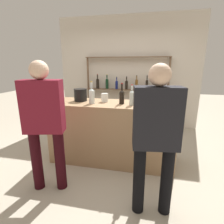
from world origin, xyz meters
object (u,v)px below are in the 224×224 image
object	(u,v)px
wine_glass	(158,96)
customer_right	(156,133)
counter_bottle_3	(142,100)
counter_bottle_2	(92,95)
cork_jar	(105,98)
customer_left	(44,119)
ice_bucket	(80,95)
counter_bottle_1	(132,97)
counter_bottle_0	(122,96)

from	to	relation	value
wine_glass	customer_right	world-z (taller)	customer_right
counter_bottle_3	counter_bottle_2	bearing A→B (deg)	171.12
cork_jar	customer_left	size ratio (longest dim) A/B	0.08
counter_bottle_3	customer_left	xyz separation A→B (m)	(-1.15, -0.67, -0.17)
counter_bottle_2	customer_right	distance (m)	1.35
counter_bottle_2	ice_bucket	bearing A→B (deg)	146.93
ice_bucket	counter_bottle_1	bearing A→B (deg)	-10.09
customer_left	counter_bottle_3	bearing A→B (deg)	-72.83
counter_bottle_0	wine_glass	size ratio (longest dim) A/B	2.34
counter_bottle_1	customer_left	world-z (taller)	customer_left
counter_bottle_2	customer_left	size ratio (longest dim) A/B	0.21
customer_left	customer_right	world-z (taller)	customer_left
counter_bottle_0	customer_left	bearing A→B (deg)	-133.28
counter_bottle_2	wine_glass	distance (m)	1.09
customer_right	counter_bottle_0	bearing A→B (deg)	19.10
counter_bottle_3	customer_left	distance (m)	1.34
counter_bottle_2	cork_jar	xyz separation A→B (m)	(0.17, 0.18, -0.06)
counter_bottle_1	customer_right	size ratio (longest dim) A/B	0.20
counter_bottle_1	cork_jar	world-z (taller)	counter_bottle_1
counter_bottle_1	cork_jar	xyz separation A→B (m)	(-0.47, 0.17, -0.05)
counter_bottle_0	wine_glass	bearing A→B (deg)	24.80
counter_bottle_2	counter_bottle_3	bearing A→B (deg)	-8.88
ice_bucket	customer_left	bearing A→B (deg)	-95.51
counter_bottle_1	wine_glass	xyz separation A→B (m)	(0.41, 0.33, -0.02)
counter_bottle_3	cork_jar	world-z (taller)	counter_bottle_3
customer_left	wine_glass	bearing A→B (deg)	-63.69
counter_bottle_1	counter_bottle_3	world-z (taller)	counter_bottle_1
counter_bottle_3	customer_right	size ratio (longest dim) A/B	0.19
counter_bottle_2	customer_right	size ratio (longest dim) A/B	0.22
customer_left	counter_bottle_1	bearing A→B (deg)	-63.75
counter_bottle_1	customer_left	size ratio (longest dim) A/B	0.19
counter_bottle_2	wine_glass	xyz separation A→B (m)	(1.04, 0.34, -0.03)
counter_bottle_3	customer_left	size ratio (longest dim) A/B	0.19
ice_bucket	cork_jar	distance (m)	0.43
counter_bottle_1	ice_bucket	size ratio (longest dim) A/B	1.39
cork_jar	customer_right	distance (m)	1.37
wine_glass	counter_bottle_0	bearing A→B (deg)	-155.20
customer_right	counter_bottle_1	bearing A→B (deg)	12.47
counter_bottle_2	wine_glass	bearing A→B (deg)	18.23
counter_bottle_1	ice_bucket	world-z (taller)	counter_bottle_1
counter_bottle_1	customer_right	bearing A→B (deg)	-69.66
counter_bottle_0	cork_jar	bearing A→B (deg)	161.61
counter_bottle_0	customer_left	world-z (taller)	customer_left
ice_bucket	cork_jar	xyz separation A→B (m)	(0.42, 0.01, -0.03)
counter_bottle_3	ice_bucket	size ratio (longest dim) A/B	1.35
counter_bottle_2	cork_jar	distance (m)	0.25
wine_glass	cork_jar	size ratio (longest dim) A/B	0.99
counter_bottle_3	wine_glass	bearing A→B (deg)	63.01
wine_glass	customer_right	bearing A→B (deg)	-92.82
counter_bottle_3	wine_glass	size ratio (longest dim) A/B	2.20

